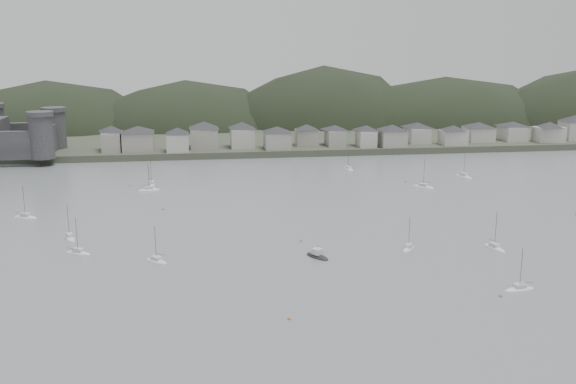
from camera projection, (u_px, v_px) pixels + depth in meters
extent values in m
plane|color=slate|center=(342.00, 303.00, 132.20)|extent=(900.00, 900.00, 0.00)
cube|color=#383D2D|center=(238.00, 122.00, 416.36)|extent=(900.00, 250.00, 3.00)
ellipsoid|color=black|center=(51.00, 150.00, 381.14)|extent=(138.98, 92.48, 81.13)
ellipsoid|color=black|center=(187.00, 147.00, 393.04)|extent=(132.08, 90.41, 79.74)
ellipsoid|color=black|center=(323.00, 148.00, 405.38)|extent=(133.88, 88.37, 101.41)
ellipsoid|color=black|center=(442.00, 143.00, 410.59)|extent=(165.81, 81.78, 82.55)
cylinder|color=#303033|center=(42.00, 137.00, 276.67)|extent=(10.00, 10.00, 18.00)
cylinder|color=#303033|center=(55.00, 130.00, 303.78)|extent=(10.00, 10.00, 17.00)
cube|color=#303033|center=(49.00, 140.00, 290.84)|extent=(3.50, 30.00, 12.00)
cube|color=#99968B|center=(112.00, 142.00, 296.91)|extent=(8.34, 12.91, 8.59)
pyramid|color=#2D2C32|center=(111.00, 129.00, 295.61)|extent=(15.78, 15.78, 3.01)
cube|color=#99968B|center=(138.00, 141.00, 297.96)|extent=(13.68, 13.35, 8.36)
pyramid|color=#2D2C32|center=(138.00, 129.00, 296.70)|extent=(20.07, 20.07, 2.93)
cube|color=#B0ACA5|center=(178.00, 143.00, 295.37)|extent=(9.78, 10.20, 8.08)
pyramid|color=#2D2C32|center=(177.00, 131.00, 294.15)|extent=(14.83, 14.83, 2.83)
cube|color=#99968B|center=(204.00, 138.00, 306.24)|extent=(12.59, 13.33, 9.09)
pyramid|color=#2D2C32|center=(204.00, 125.00, 304.86)|extent=(19.24, 19.24, 3.18)
cube|color=#B0ACA5|center=(242.00, 138.00, 307.27)|extent=(10.74, 12.17, 8.87)
pyramid|color=#2D2C32|center=(242.00, 125.00, 305.93)|extent=(17.01, 17.01, 3.10)
cube|color=#99968B|center=(277.00, 140.00, 303.27)|extent=(11.63, 12.09, 7.69)
pyramid|color=#2D2C32|center=(277.00, 129.00, 302.11)|extent=(17.61, 17.61, 2.69)
cube|color=#99968B|center=(307.00, 137.00, 313.81)|extent=(10.37, 9.35, 7.44)
pyramid|color=#2D2C32|center=(307.00, 127.00, 312.69)|extent=(14.65, 14.65, 2.60)
cube|color=#99968B|center=(335.00, 138.00, 313.40)|extent=(8.24, 12.20, 7.22)
pyramid|color=#2D2C32|center=(335.00, 128.00, 312.31)|extent=(15.17, 15.17, 2.53)
cube|color=#B0ACA5|center=(366.00, 138.00, 310.27)|extent=(8.06, 10.91, 7.46)
pyramid|color=#2D2C32|center=(366.00, 128.00, 309.14)|extent=(14.08, 14.08, 2.61)
cube|color=#99968B|center=(392.00, 138.00, 310.54)|extent=(11.73, 11.78, 7.66)
pyramid|color=#2D2C32|center=(393.00, 127.00, 309.38)|extent=(17.46, 17.46, 2.68)
cube|color=#B0ACA5|center=(417.00, 135.00, 322.30)|extent=(10.19, 13.02, 7.33)
pyramid|color=#2D2C32|center=(418.00, 125.00, 321.19)|extent=(17.23, 17.23, 2.57)
cube|color=#B0ACA5|center=(453.00, 137.00, 315.92)|extent=(11.70, 9.81, 6.88)
pyramid|color=#2D2C32|center=(454.00, 128.00, 314.88)|extent=(15.97, 15.97, 2.41)
cube|color=#B0ACA5|center=(478.00, 134.00, 326.80)|extent=(12.83, 12.48, 7.00)
pyramid|color=#2D2C32|center=(479.00, 125.00, 325.74)|extent=(18.79, 18.79, 2.45)
cube|color=#B0ACA5|center=(512.00, 133.00, 329.88)|extent=(11.07, 13.50, 6.97)
pyramid|color=#2D2C32|center=(513.00, 124.00, 328.83)|extent=(18.25, 18.25, 2.44)
cube|color=#B0ACA5|center=(549.00, 134.00, 324.56)|extent=(13.75, 9.12, 7.34)
pyramid|color=#2D2C32|center=(550.00, 124.00, 323.45)|extent=(16.97, 16.97, 2.57)
cube|color=#B0ACA5|center=(574.00, 130.00, 332.75)|extent=(11.37, 11.57, 9.05)
pyramid|color=#2D2C32|center=(575.00, 118.00, 331.38)|extent=(17.03, 17.03, 3.17)
ellipsoid|color=silver|center=(464.00, 177.00, 255.43)|extent=(5.58, 9.66, 1.84)
cube|color=silver|center=(464.00, 174.00, 255.15)|extent=(2.90, 3.68, 0.70)
cylinder|color=#3F3F42|center=(465.00, 162.00, 254.10)|extent=(0.12, 0.12, 11.50)
cylinder|color=#3F3F42|center=(464.00, 173.00, 253.44)|extent=(1.34, 3.98, 0.10)
ellipsoid|color=silver|center=(423.00, 187.00, 237.09)|extent=(7.81, 7.76, 1.67)
cube|color=silver|center=(424.00, 184.00, 236.84)|extent=(3.37, 3.36, 0.70)
cylinder|color=#3F3F42|center=(424.00, 173.00, 235.89)|extent=(0.12, 0.12, 10.43)
cylinder|color=#3F3F42|center=(425.00, 182.00, 237.88)|extent=(2.74, 2.71, 0.10)
ellipsoid|color=silver|center=(519.00, 290.00, 139.20)|extent=(7.55, 3.41, 1.46)
cube|color=silver|center=(520.00, 285.00, 138.97)|extent=(2.76, 1.97, 0.70)
cylinder|color=#3F3F42|center=(521.00, 269.00, 138.15)|extent=(0.12, 0.12, 9.09)
cylinder|color=#3F3F42|center=(526.00, 283.00, 138.84)|extent=(3.25, 0.60, 0.10)
ellipsoid|color=silver|center=(409.00, 249.00, 166.65)|extent=(5.64, 6.56, 1.32)
cube|color=silver|center=(409.00, 245.00, 166.44)|extent=(2.54, 2.72, 0.70)
cylinder|color=#3F3F42|center=(409.00, 233.00, 165.70)|extent=(0.12, 0.12, 8.25)
cylinder|color=#3F3F42|center=(413.00, 244.00, 165.50)|extent=(1.85, 2.44, 0.10)
ellipsoid|color=silver|center=(70.00, 238.00, 175.52)|extent=(5.16, 7.84, 1.50)
cube|color=silver|center=(69.00, 235.00, 175.29)|extent=(2.55, 3.06, 0.70)
cylinder|color=#3F3F42|center=(68.00, 221.00, 174.44)|extent=(0.12, 0.12, 9.38)
cylinder|color=#3F3F42|center=(66.00, 234.00, 173.89)|extent=(1.42, 3.14, 0.10)
ellipsoid|color=silver|center=(25.00, 218.00, 196.14)|extent=(8.16, 5.32, 1.56)
cube|color=silver|center=(25.00, 214.00, 195.90)|extent=(3.18, 2.64, 0.70)
cylinder|color=#3F3F42|center=(24.00, 201.00, 195.01)|extent=(0.12, 0.12, 9.75)
cylinder|color=#3F3F42|center=(20.00, 213.00, 195.07)|extent=(3.28, 1.45, 0.10)
ellipsoid|color=silver|center=(348.00, 169.00, 270.53)|extent=(4.14, 8.04, 1.54)
cube|color=silver|center=(348.00, 167.00, 270.29)|extent=(2.26, 3.00, 0.70)
cylinder|color=#3F3F42|center=(349.00, 157.00, 269.42)|extent=(0.12, 0.12, 9.61)
cylinder|color=#3F3F42|center=(348.00, 165.00, 271.51)|extent=(0.88, 3.39, 0.10)
ellipsoid|color=silver|center=(78.00, 254.00, 163.00)|extent=(7.40, 5.33, 1.43)
cube|color=silver|center=(78.00, 250.00, 162.77)|extent=(2.95, 2.55, 0.70)
cylinder|color=#3F3F42|center=(77.00, 236.00, 161.96)|extent=(0.12, 0.12, 8.94)
cylinder|color=#3F3F42|center=(73.00, 249.00, 161.91)|extent=(2.90, 1.58, 0.10)
ellipsoid|color=silver|center=(494.00, 248.00, 167.07)|extent=(4.38, 7.98, 1.52)
cube|color=silver|center=(495.00, 244.00, 166.84)|extent=(2.32, 3.01, 0.70)
cylinder|color=#3F3F42|center=(496.00, 230.00, 165.97)|extent=(0.12, 0.12, 9.51)
cylinder|color=#3F3F42|center=(494.00, 241.00, 168.04)|extent=(1.01, 3.33, 0.10)
ellipsoid|color=silver|center=(149.00, 191.00, 232.05)|extent=(8.18, 3.82, 1.57)
cube|color=silver|center=(149.00, 188.00, 231.81)|extent=(3.01, 2.18, 0.70)
cylinder|color=#3F3F42|center=(148.00, 176.00, 230.91)|extent=(0.12, 0.12, 9.84)
cylinder|color=#3F3F42|center=(145.00, 186.00, 231.72)|extent=(3.51, 0.70, 0.10)
ellipsoid|color=silver|center=(150.00, 190.00, 233.48)|extent=(5.08, 6.71, 1.31)
cube|color=silver|center=(150.00, 187.00, 233.26)|extent=(2.39, 2.70, 0.70)
cylinder|color=#3F3F42|center=(149.00, 178.00, 232.53)|extent=(0.12, 0.12, 8.17)
cylinder|color=#3F3F42|center=(148.00, 185.00, 234.04)|extent=(1.56, 2.60, 0.10)
ellipsoid|color=silver|center=(156.00, 262.00, 157.06)|extent=(6.59, 6.34, 1.39)
cube|color=silver|center=(156.00, 258.00, 156.83)|extent=(2.82, 2.77, 0.70)
cylinder|color=#3F3F42|center=(155.00, 244.00, 156.05)|extent=(0.12, 0.12, 8.66)
cylinder|color=#3F3F42|center=(160.00, 254.00, 157.66)|extent=(2.35, 2.19, 0.10)
ellipsoid|color=silver|center=(152.00, 185.00, 240.88)|extent=(2.74, 7.86, 1.56)
cube|color=silver|center=(152.00, 182.00, 240.63)|extent=(1.80, 2.78, 0.70)
cylinder|color=#3F3F42|center=(151.00, 172.00, 239.75)|extent=(0.12, 0.12, 9.73)
cylinder|color=#3F3F42|center=(151.00, 181.00, 239.17)|extent=(0.21, 3.51, 0.10)
ellipsoid|color=black|center=(317.00, 257.00, 160.45)|extent=(6.14, 7.62, 1.61)
cube|color=silver|center=(317.00, 251.00, 160.12)|extent=(2.91, 2.96, 1.40)
cylinder|color=#3F3F42|center=(317.00, 248.00, 159.92)|extent=(0.10, 0.10, 1.20)
sphere|color=#B0743A|center=(406.00, 181.00, 246.68)|extent=(0.70, 0.70, 0.70)
sphere|color=#B0743A|center=(130.00, 185.00, 240.13)|extent=(0.70, 0.70, 0.70)
sphere|color=#B0743A|center=(289.00, 319.00, 124.47)|extent=(0.70, 0.70, 0.70)
sphere|color=#B0743A|center=(501.00, 296.00, 135.69)|extent=(0.70, 0.70, 0.70)
sphere|color=#B0743A|center=(163.00, 209.00, 205.87)|extent=(0.70, 0.70, 0.70)
sphere|color=#B0743A|center=(301.00, 241.00, 173.16)|extent=(0.70, 0.70, 0.70)
sphere|color=#B0743A|center=(576.00, 214.00, 199.79)|extent=(0.70, 0.70, 0.70)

